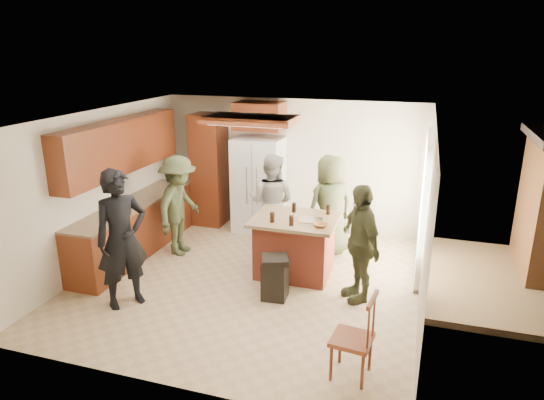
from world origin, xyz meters
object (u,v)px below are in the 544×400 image
(person_front_left, at_px, (122,239))
(person_counter, at_px, (179,206))
(kitchen_island, at_px, (295,246))
(person_behind_left, at_px, (271,202))
(person_side_right, at_px, (360,243))
(person_behind_right, at_px, (330,206))
(refrigerator, at_px, (259,185))
(trash_bin, at_px, (275,277))
(spindle_chair, at_px, (354,340))

(person_front_left, height_order, person_counter, person_front_left)
(person_counter, height_order, kitchen_island, person_counter)
(person_behind_left, distance_m, kitchen_island, 1.16)
(kitchen_island, bearing_deg, person_side_right, -24.51)
(person_behind_right, distance_m, person_counter, 2.54)
(person_behind_left, relative_size, refrigerator, 0.94)
(person_front_left, relative_size, trash_bin, 3.06)
(person_behind_left, height_order, trash_bin, person_behind_left)
(person_side_right, bearing_deg, person_behind_left, -161.57)
(person_front_left, relative_size, kitchen_island, 1.51)
(person_front_left, xyz_separation_m, refrigerator, (0.83, 3.25, -0.06))
(person_counter, relative_size, trash_bin, 2.72)
(refrigerator, height_order, kitchen_island, refrigerator)
(person_side_right, distance_m, spindle_chair, 1.79)
(person_side_right, xyz_separation_m, spindle_chair, (0.19, -1.74, -0.39))
(person_front_left, bearing_deg, kitchen_island, -15.22)
(person_counter, bearing_deg, refrigerator, -30.14)
(kitchen_island, bearing_deg, spindle_chair, -60.77)
(person_behind_right, relative_size, kitchen_island, 1.36)
(person_behind_right, distance_m, refrigerator, 1.69)
(person_front_left, xyz_separation_m, person_behind_right, (2.34, 2.50, -0.10))
(person_counter, distance_m, spindle_chair, 4.12)
(refrigerator, height_order, trash_bin, refrigerator)
(person_behind_right, bearing_deg, person_side_right, 73.11)
(person_counter, xyz_separation_m, refrigerator, (0.92, 1.46, 0.04))
(person_behind_right, xyz_separation_m, refrigerator, (-1.52, 0.74, 0.03))
(refrigerator, xyz_separation_m, spindle_chair, (2.39, -3.88, -0.45))
(person_behind_left, xyz_separation_m, spindle_chair, (1.90, -3.10, -0.40))
(person_side_right, xyz_separation_m, trash_bin, (-1.12, -0.34, -0.52))
(person_behind_right, bearing_deg, person_front_left, 3.84)
(person_behind_left, height_order, person_counter, person_counter)
(person_side_right, xyz_separation_m, refrigerator, (-2.20, 2.14, 0.06))
(person_behind_left, height_order, refrigerator, refrigerator)
(person_behind_left, bearing_deg, person_counter, 28.58)
(person_behind_right, bearing_deg, person_behind_left, -41.12)
(person_behind_right, distance_m, kitchen_island, 1.06)
(person_front_left, height_order, person_behind_left, person_front_left)
(kitchen_island, relative_size, trash_bin, 2.03)
(person_counter, xyz_separation_m, spindle_chair, (3.31, -2.41, -0.40))
(person_side_right, relative_size, trash_bin, 2.68)
(trash_bin, xyz_separation_m, spindle_chair, (1.31, -1.39, 0.13))
(person_behind_right, bearing_deg, person_counter, -26.57)
(spindle_chair, bearing_deg, person_behind_left, 121.46)
(person_behind_left, height_order, person_behind_right, person_behind_right)
(person_behind_right, xyz_separation_m, person_counter, (-2.43, -0.72, -0.01))
(refrigerator, distance_m, kitchen_island, 2.07)
(person_behind_right, xyz_separation_m, trash_bin, (-0.43, -1.74, -0.55))
(refrigerator, xyz_separation_m, trash_bin, (1.09, -2.48, -0.58))
(person_behind_left, bearing_deg, person_side_right, 144.11)
(person_front_left, distance_m, person_side_right, 3.23)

